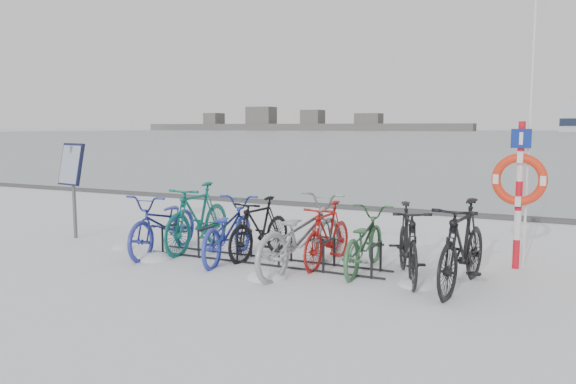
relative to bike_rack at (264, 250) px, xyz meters
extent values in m
plane|color=white|center=(0.00, 0.00, -0.18)|extent=(900.00, 900.00, 0.00)
cube|color=#95A2A8|center=(0.00, 155.00, -0.17)|extent=(400.00, 298.00, 0.02)
cube|color=#3F3F42|center=(0.00, 5.90, -0.13)|extent=(400.00, 0.25, 0.10)
cylinder|color=black|center=(-1.80, -0.22, 0.04)|extent=(0.04, 0.04, 0.44)
cylinder|color=black|center=(-1.80, 0.22, 0.04)|extent=(0.04, 0.04, 0.44)
cylinder|color=black|center=(-1.80, 0.00, 0.26)|extent=(0.04, 0.44, 0.04)
cylinder|color=black|center=(-1.08, -0.22, 0.04)|extent=(0.04, 0.04, 0.44)
cylinder|color=black|center=(-1.08, 0.22, 0.04)|extent=(0.04, 0.04, 0.44)
cylinder|color=black|center=(-1.08, 0.00, 0.26)|extent=(0.04, 0.44, 0.04)
cylinder|color=black|center=(-0.36, -0.22, 0.04)|extent=(0.04, 0.04, 0.44)
cylinder|color=black|center=(-0.36, 0.22, 0.04)|extent=(0.04, 0.04, 0.44)
cylinder|color=black|center=(-0.36, 0.00, 0.26)|extent=(0.04, 0.44, 0.04)
cylinder|color=black|center=(0.36, -0.22, 0.04)|extent=(0.04, 0.04, 0.44)
cylinder|color=black|center=(0.36, 0.22, 0.04)|extent=(0.04, 0.04, 0.44)
cylinder|color=black|center=(0.36, 0.00, 0.26)|extent=(0.04, 0.44, 0.04)
cylinder|color=black|center=(1.08, -0.22, 0.04)|extent=(0.04, 0.04, 0.44)
cylinder|color=black|center=(1.08, 0.22, 0.04)|extent=(0.04, 0.04, 0.44)
cylinder|color=black|center=(1.08, 0.00, 0.26)|extent=(0.04, 0.44, 0.04)
cylinder|color=black|center=(1.80, -0.22, 0.04)|extent=(0.04, 0.04, 0.44)
cylinder|color=black|center=(1.80, 0.22, 0.04)|extent=(0.04, 0.04, 0.44)
cylinder|color=black|center=(1.80, 0.00, 0.26)|extent=(0.04, 0.44, 0.04)
cylinder|color=black|center=(0.00, -0.22, -0.16)|extent=(4.00, 0.03, 0.03)
cylinder|color=black|center=(0.00, 0.22, -0.16)|extent=(4.00, 0.03, 0.03)
cylinder|color=#595B5E|center=(-4.14, 0.14, 0.69)|extent=(0.07, 0.07, 1.74)
cube|color=black|center=(-4.14, 0.11, 1.22)|extent=(0.63, 0.32, 0.79)
cube|color=#8C99AD|center=(-4.14, 0.07, 1.22)|extent=(0.56, 0.25, 0.70)
cylinder|color=red|center=(3.57, 1.26, 0.04)|extent=(0.10, 0.10, 0.44)
cylinder|color=silver|center=(3.57, 1.26, 0.47)|extent=(0.10, 0.10, 0.44)
cylinder|color=red|center=(3.57, 1.26, 0.91)|extent=(0.10, 0.10, 0.44)
cylinder|color=silver|center=(3.57, 1.26, 1.34)|extent=(0.10, 0.10, 0.44)
cylinder|color=red|center=(3.57, 1.26, 1.78)|extent=(0.10, 0.10, 0.44)
torus|color=red|center=(3.57, 1.17, 1.16)|extent=(0.76, 0.13, 0.76)
cube|color=navy|center=(3.57, 1.18, 1.75)|extent=(0.28, 0.03, 0.28)
cylinder|color=silver|center=(3.67, 1.31, 1.80)|extent=(0.04, 0.04, 3.96)
cube|color=#4F4F4F|center=(-120.00, 260.00, 1.57)|extent=(180.00, 12.00, 3.50)
cube|color=#4F4F4F|center=(-150.00, 260.00, 5.32)|extent=(24.00, 10.00, 8.00)
cube|color=#4F4F4F|center=(-90.00, 260.00, 4.82)|extent=(20.00, 10.00, 6.00)
imported|color=#2B3297|center=(-1.83, -0.12, 0.35)|extent=(0.92, 2.07, 1.05)
imported|color=#12665B|center=(-1.46, 0.32, 0.41)|extent=(0.62, 1.98, 1.18)
imported|color=#2837A9|center=(-0.62, -0.08, 0.32)|extent=(0.97, 2.01, 1.01)
imported|color=black|center=(-0.24, 0.30, 0.32)|extent=(0.66, 1.71, 1.00)
imported|color=gray|center=(0.75, -0.26, 0.39)|extent=(1.11, 2.27, 1.14)
imported|color=#A81915|center=(0.94, 0.29, 0.32)|extent=(0.53, 1.67, 0.99)
imported|color=#33653D|center=(1.54, 0.20, 0.29)|extent=(0.68, 1.83, 0.95)
imported|color=black|center=(2.24, 0.03, 0.36)|extent=(1.11, 1.86, 1.08)
imported|color=black|center=(2.99, -0.15, 0.42)|extent=(0.81, 2.04, 1.19)
ellipsoid|color=white|center=(2.75, 0.14, -0.18)|extent=(0.40, 0.40, 0.14)
ellipsoid|color=white|center=(2.46, -0.26, -0.18)|extent=(0.54, 0.54, 0.19)
ellipsoid|color=white|center=(0.47, -0.80, -0.18)|extent=(0.57, 0.57, 0.20)
ellipsoid|color=white|center=(-2.69, -0.18, -0.18)|extent=(0.37, 0.37, 0.13)
ellipsoid|color=white|center=(1.23, 0.58, -0.18)|extent=(0.51, 0.51, 0.18)
ellipsoid|color=white|center=(-0.99, 0.71, -0.18)|extent=(0.44, 0.44, 0.16)
ellipsoid|color=white|center=(0.85, 0.55, -0.18)|extent=(0.38, 0.38, 0.13)
ellipsoid|color=white|center=(-1.68, -0.59, -0.18)|extent=(0.58, 0.58, 0.20)
camera|label=1|loc=(4.03, -7.57, 1.92)|focal=35.00mm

